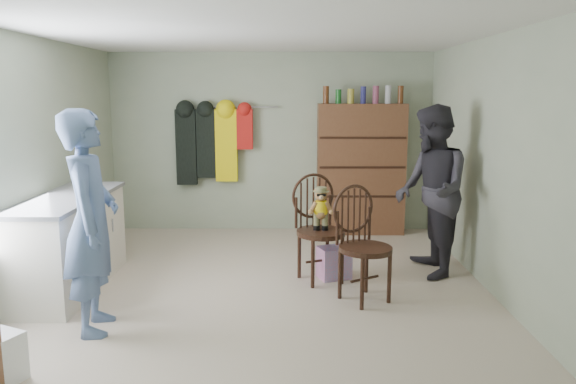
{
  "coord_description": "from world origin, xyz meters",
  "views": [
    {
      "loc": [
        0.28,
        -5.42,
        1.95
      ],
      "look_at": [
        0.25,
        0.2,
        0.95
      ],
      "focal_mm": 35.0,
      "sensor_mm": 36.0,
      "label": 1
    }
  ],
  "objects_px": {
    "counter": "(68,242)",
    "chair_front": "(319,220)",
    "dresser": "(361,168)",
    "chair_far": "(361,239)"
  },
  "relations": [
    {
      "from": "chair_far",
      "to": "dresser",
      "type": "distance_m",
      "value": 2.64
    },
    {
      "from": "counter",
      "to": "chair_front",
      "type": "height_order",
      "value": "chair_front"
    },
    {
      "from": "chair_far",
      "to": "chair_front",
      "type": "bearing_deg",
      "value": 91.59
    },
    {
      "from": "counter",
      "to": "chair_far",
      "type": "distance_m",
      "value": 2.91
    },
    {
      "from": "chair_front",
      "to": "dresser",
      "type": "xyz_separation_m",
      "value": [
        0.68,
        2.03,
        0.27
      ]
    },
    {
      "from": "chair_front",
      "to": "chair_far",
      "type": "height_order",
      "value": "chair_front"
    },
    {
      "from": "chair_front",
      "to": "dresser",
      "type": "bearing_deg",
      "value": 48.89
    },
    {
      "from": "chair_front",
      "to": "chair_far",
      "type": "distance_m",
      "value": 0.68
    },
    {
      "from": "chair_far",
      "to": "counter",
      "type": "bearing_deg",
      "value": 142.25
    },
    {
      "from": "chair_far",
      "to": "dresser",
      "type": "relative_size",
      "value": 0.54
    }
  ]
}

